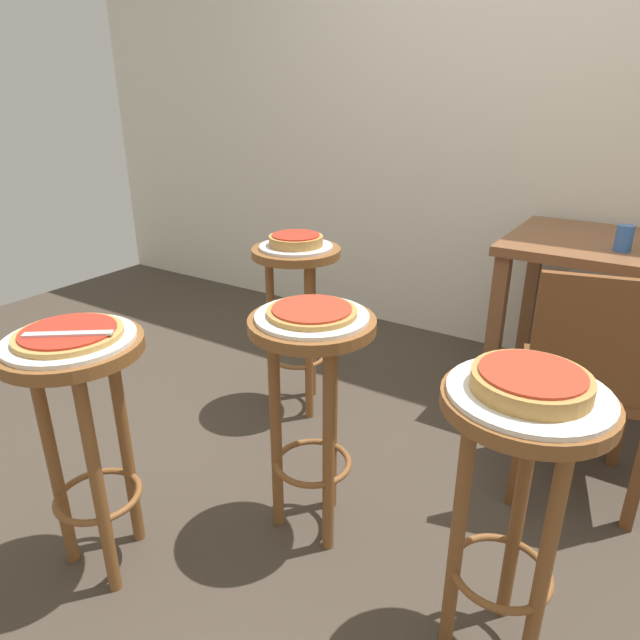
# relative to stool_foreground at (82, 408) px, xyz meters

# --- Properties ---
(ground_plane) EXTENTS (6.00, 6.00, 0.00)m
(ground_plane) POSITION_rel_stool_foreground_xyz_m (0.53, 0.62, -0.54)
(ground_plane) COLOR #42382D
(back_wall) EXTENTS (6.00, 0.10, 3.00)m
(back_wall) POSITION_rel_stool_foreground_xyz_m (0.53, 2.27, 0.96)
(back_wall) COLOR silver
(back_wall) RESTS_ON ground_plane
(stool_foreground) EXTENTS (0.37, 0.37, 0.74)m
(stool_foreground) POSITION_rel_stool_foreground_xyz_m (0.00, 0.00, 0.00)
(stool_foreground) COLOR brown
(stool_foreground) RESTS_ON ground_plane
(serving_plate_foreground) EXTENTS (0.33, 0.33, 0.01)m
(serving_plate_foreground) POSITION_rel_stool_foreground_xyz_m (0.00, 0.00, 0.21)
(serving_plate_foreground) COLOR white
(serving_plate_foreground) RESTS_ON stool_foreground
(pizza_foreground) EXTENTS (0.27, 0.27, 0.02)m
(pizza_foreground) POSITION_rel_stool_foreground_xyz_m (0.00, 0.00, 0.22)
(pizza_foreground) COLOR tan
(pizza_foreground) RESTS_ON serving_plate_foreground
(stool_middle) EXTENTS (0.37, 0.37, 0.74)m
(stool_middle) POSITION_rel_stool_foreground_xyz_m (1.07, 0.36, 0.00)
(stool_middle) COLOR brown
(stool_middle) RESTS_ON ground_plane
(serving_plate_middle) EXTENTS (0.35, 0.35, 0.01)m
(serving_plate_middle) POSITION_rel_stool_foreground_xyz_m (1.07, 0.36, 0.21)
(serving_plate_middle) COLOR white
(serving_plate_middle) RESTS_ON stool_middle
(pizza_middle) EXTENTS (0.25, 0.25, 0.05)m
(pizza_middle) POSITION_rel_stool_foreground_xyz_m (1.07, 0.36, 0.24)
(pizza_middle) COLOR #B78442
(pizza_middle) RESTS_ON serving_plate_middle
(stool_leftside) EXTENTS (0.37, 0.37, 0.74)m
(stool_leftside) POSITION_rel_stool_foreground_xyz_m (0.44, 0.47, 0.00)
(stool_leftside) COLOR brown
(stool_leftside) RESTS_ON ground_plane
(serving_plate_leftside) EXTENTS (0.33, 0.33, 0.01)m
(serving_plate_leftside) POSITION_rel_stool_foreground_xyz_m (0.44, 0.47, 0.21)
(serving_plate_leftside) COLOR white
(serving_plate_leftside) RESTS_ON stool_leftside
(pizza_leftside) EXTENTS (0.26, 0.26, 0.02)m
(pizza_leftside) POSITION_rel_stool_foreground_xyz_m (0.44, 0.47, 0.22)
(pizza_leftside) COLOR #B78442
(pizza_leftside) RESTS_ON serving_plate_leftside
(stool_rear) EXTENTS (0.37, 0.37, 0.74)m
(stool_rear) POSITION_rel_stool_foreground_xyz_m (-0.05, 1.08, 0.00)
(stool_rear) COLOR brown
(stool_rear) RESTS_ON ground_plane
(serving_plate_rear) EXTENTS (0.30, 0.30, 0.01)m
(serving_plate_rear) POSITION_rel_stool_foreground_xyz_m (-0.05, 1.08, 0.21)
(serving_plate_rear) COLOR silver
(serving_plate_rear) RESTS_ON stool_rear
(pizza_rear) EXTENTS (0.22, 0.22, 0.05)m
(pizza_rear) POSITION_rel_stool_foreground_xyz_m (-0.05, 1.08, 0.24)
(pizza_rear) COLOR #B78442
(pizza_rear) RESTS_ON serving_plate_rear
(dining_table) EXTENTS (1.01, 0.71, 0.77)m
(dining_table) POSITION_rel_stool_foreground_xyz_m (1.15, 1.81, 0.10)
(dining_table) COLOR brown
(dining_table) RESTS_ON ground_plane
(cup_near_edge) EXTENTS (0.06, 0.06, 0.10)m
(cup_near_edge) POSITION_rel_stool_foreground_xyz_m (1.10, 1.67, 0.27)
(cup_near_edge) COLOR #3360B2
(cup_near_edge) RESTS_ON dining_table
(wooden_chair) EXTENTS (0.48, 0.48, 0.85)m
(wooden_chair) POSITION_rel_stool_foreground_xyz_m (1.12, 1.09, -0.07)
(wooden_chair) COLOR brown
(wooden_chair) RESTS_ON ground_plane
(pizza_server_knife) EXTENTS (0.19, 0.15, 0.01)m
(pizza_server_knife) POSITION_rel_stool_foreground_xyz_m (0.03, -0.02, 0.24)
(pizza_server_knife) COLOR silver
(pizza_server_knife) RESTS_ON pizza_foreground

